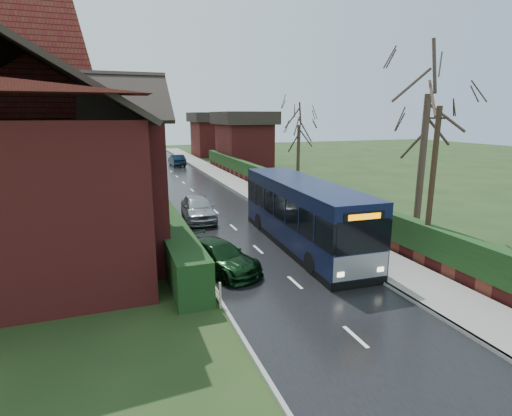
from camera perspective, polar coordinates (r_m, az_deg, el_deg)
name	(u,v)px	position (r m, az deg, el deg)	size (l,w,h in m)	color
ground	(274,265)	(16.99, 2.66, -8.08)	(140.00, 140.00, 0.00)	#31461E
road	(216,212)	(26.08, -5.78, -0.51)	(6.00, 100.00, 0.02)	black
pavement	(276,206)	(27.38, 2.87, 0.32)	(2.50, 100.00, 0.14)	slate
kerb_right	(260,207)	(26.95, 0.52, 0.13)	(0.12, 100.00, 0.14)	gray
kerb_left	(168,215)	(25.53, -12.42, -0.97)	(0.12, 100.00, 0.10)	gray
front_hedge	(164,225)	(20.44, -12.99, -2.36)	(1.20, 16.00, 1.60)	black
picket_fence	(180,230)	(20.63, -10.87, -3.12)	(0.10, 16.00, 0.90)	tan
right_wall_hedge	(297,191)	(27.81, 5.84, 2.47)	(0.60, 50.00, 1.80)	maroon
brick_house	(47,157)	(19.63, -27.67, 6.48)	(9.30, 14.60, 10.30)	maroon
bus	(303,215)	(18.99, 6.73, -0.95)	(2.75, 10.38, 3.13)	#0E1433
car_silver	(198,208)	(24.00, -8.30, 0.05)	(1.79, 4.45, 1.52)	#A0A0A4
car_green	(218,256)	(16.22, -5.42, -6.90)	(1.69, 4.16, 1.21)	black
car_distant	(177,160)	(50.36, -11.25, 6.71)	(1.48, 4.24, 1.40)	#101F32
bus_stop_sign	(351,215)	(17.29, 13.39, -0.97)	(0.11, 0.47, 3.09)	slate
telegraph_pole	(431,189)	(17.39, 23.78, 2.55)	(0.22, 0.84, 6.49)	black
tree_right_near	(429,83)	(21.80, 23.53, 16.00)	(4.73, 4.73, 10.21)	#392A22
tree_right_far	(299,121)	(34.56, 6.17, 12.31)	(3.93, 3.93, 7.60)	#33251E
tree_house_side	(22,90)	(24.98, -30.45, 14.36)	(4.38, 4.38, 9.95)	#382B21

